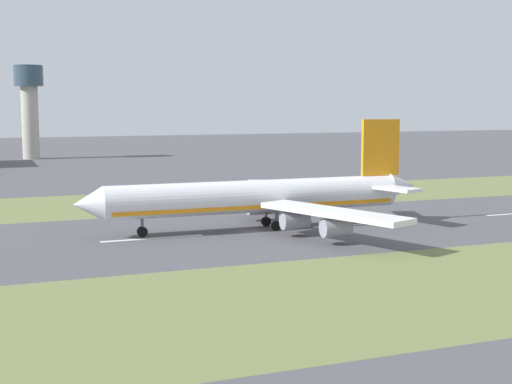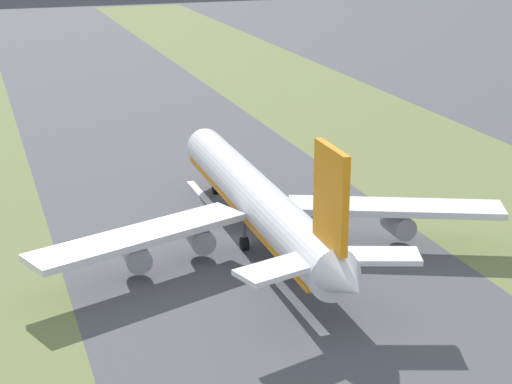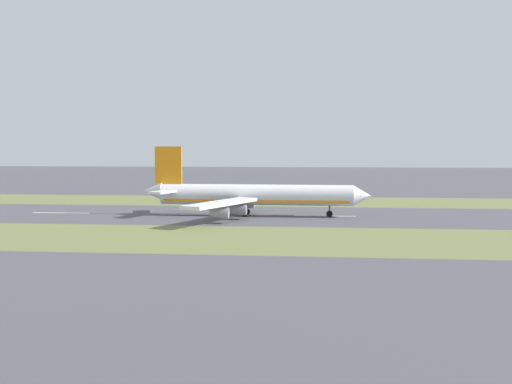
# 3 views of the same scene
# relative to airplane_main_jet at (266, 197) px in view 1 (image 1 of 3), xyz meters

# --- Properties ---
(ground_plane) EXTENTS (800.00, 800.00, 0.00)m
(ground_plane) POSITION_rel_airplane_main_jet_xyz_m (-1.91, 3.07, -6.02)
(ground_plane) COLOR #4C4C51
(grass_median_west) EXTENTS (40.00, 600.00, 0.01)m
(grass_median_west) POSITION_rel_airplane_main_jet_xyz_m (-46.91, 3.07, -6.02)
(grass_median_west) COLOR olive
(grass_median_west) RESTS_ON ground
(grass_median_east) EXTENTS (40.00, 600.00, 0.01)m
(grass_median_east) POSITION_rel_airplane_main_jet_xyz_m (43.09, 3.07, -6.02)
(grass_median_east) COLOR olive
(grass_median_east) RESTS_ON ground
(centreline_dash_mid) EXTENTS (1.20, 18.00, 0.01)m
(centreline_dash_mid) POSITION_rel_airplane_main_jet_xyz_m (-1.91, -18.10, -6.01)
(centreline_dash_mid) COLOR silver
(centreline_dash_mid) RESTS_ON ground
(centreline_dash_far) EXTENTS (1.20, 18.00, 0.01)m
(centreline_dash_far) POSITION_rel_airplane_main_jet_xyz_m (-1.91, 21.90, -6.01)
(centreline_dash_far) COLOR silver
(centreline_dash_far) RESTS_ON ground
(airplane_main_jet) EXTENTS (64.13, 67.08, 20.20)m
(airplane_main_jet) POSITION_rel_airplane_main_jet_xyz_m (0.00, 0.00, 0.00)
(airplane_main_jet) COLOR white
(airplane_main_jet) RESTS_ON ground
(control_tower) EXTENTS (12.00, 12.00, 39.28)m
(control_tower) POSITION_rel_airplane_main_jet_xyz_m (194.23, 29.09, 18.20)
(control_tower) COLOR #B2AD9E
(control_tower) RESTS_ON ground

